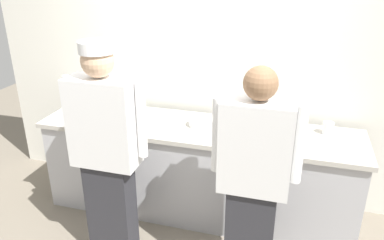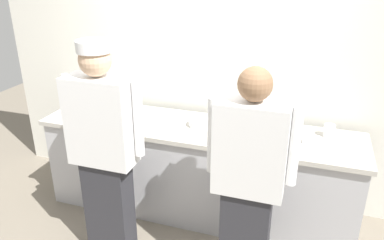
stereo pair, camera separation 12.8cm
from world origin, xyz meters
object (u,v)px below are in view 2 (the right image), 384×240
(plate_stack_front, at_px, (96,105))
(deli_cup, at_px, (329,130))
(sheet_tray, at_px, (153,120))
(squeeze_bottle_primary, at_px, (127,105))
(ramekin_yellow_sauce, at_px, (79,110))
(ramekin_green_sauce, at_px, (107,111))
(ramekin_orange_sauce, at_px, (101,118))
(chef_near_left, at_px, (104,149))
(mixing_bowl_steel, at_px, (268,130))
(chef_center, at_px, (249,180))
(chefs_knife, at_px, (83,116))
(plate_stack_rear, at_px, (201,123))
(ramekin_red_sauce, at_px, (307,140))

(plate_stack_front, relative_size, deli_cup, 1.97)
(sheet_tray, height_order, squeeze_bottle_primary, squeeze_bottle_primary)
(ramekin_yellow_sauce, bearing_deg, ramekin_green_sauce, 14.44)
(sheet_tray, xyz_separation_m, deli_cup, (1.51, 0.17, 0.04))
(plate_stack_front, relative_size, ramekin_orange_sauce, 2.39)
(chef_near_left, bearing_deg, squeeze_bottle_primary, 105.64)
(mixing_bowl_steel, xyz_separation_m, ramekin_orange_sauce, (-1.50, -0.14, -0.03))
(chef_center, height_order, chefs_knife, chef_center)
(plate_stack_rear, bearing_deg, squeeze_bottle_primary, 175.82)
(ramekin_orange_sauce, height_order, chefs_knife, ramekin_orange_sauce)
(plate_stack_rear, height_order, ramekin_orange_sauce, plate_stack_rear)
(chef_center, xyz_separation_m, ramekin_red_sauce, (0.34, 0.70, 0.03))
(deli_cup, height_order, chefs_knife, deli_cup)
(ramekin_yellow_sauce, bearing_deg, chefs_knife, -40.18)
(plate_stack_rear, bearing_deg, mixing_bowl_steel, -1.86)
(plate_stack_front, xyz_separation_m, ramekin_orange_sauce, (0.22, -0.27, -0.01))
(plate_stack_rear, height_order, ramekin_red_sauce, plate_stack_rear)
(sheet_tray, relative_size, squeeze_bottle_primary, 2.46)
(ramekin_yellow_sauce, bearing_deg, plate_stack_rear, 2.96)
(ramekin_red_sauce, bearing_deg, ramekin_green_sauce, 178.45)
(plate_stack_front, bearing_deg, ramekin_yellow_sauce, -114.06)
(chef_near_left, xyz_separation_m, ramekin_green_sauce, (-0.42, 0.76, -0.03))
(mixing_bowl_steel, bearing_deg, plate_stack_rear, 178.14)
(plate_stack_rear, xyz_separation_m, ramekin_red_sauce, (0.90, -0.05, -0.01))
(plate_stack_rear, bearing_deg, chefs_knife, -172.86)
(plate_stack_rear, xyz_separation_m, chefs_knife, (-1.11, -0.14, -0.02))
(mixing_bowl_steel, bearing_deg, sheet_tray, -179.22)
(chefs_knife, bearing_deg, sheet_tray, 9.05)
(deli_cup, bearing_deg, chefs_knife, -172.86)
(ramekin_orange_sauce, bearing_deg, ramekin_yellow_sauce, 161.68)
(mixing_bowl_steel, bearing_deg, squeeze_bottle_primary, 176.84)
(chef_center, bearing_deg, mixing_bowl_steel, 87.94)
(chef_near_left, bearing_deg, chefs_knife, 133.76)
(chef_near_left, bearing_deg, chef_center, 0.44)
(mixing_bowl_steel, distance_m, ramekin_yellow_sauce, 1.79)
(deli_cup, bearing_deg, ramekin_orange_sauce, -171.54)
(chef_near_left, relative_size, plate_stack_front, 8.45)
(plate_stack_rear, relative_size, sheet_tray, 0.47)
(sheet_tray, distance_m, chefs_knife, 0.68)
(plate_stack_rear, relative_size, deli_cup, 2.12)
(chef_center, distance_m, ramekin_orange_sauce, 1.58)
(ramekin_green_sauce, xyz_separation_m, ramekin_orange_sauce, (0.04, -0.16, 0.00))
(mixing_bowl_steel, relative_size, chefs_knife, 1.39)
(chef_near_left, bearing_deg, ramekin_green_sauce, 119.11)
(plate_stack_front, height_order, deli_cup, deli_cup)
(chef_near_left, relative_size, ramekin_red_sauce, 21.65)
(plate_stack_front, height_order, squeeze_bottle_primary, squeeze_bottle_primary)
(squeeze_bottle_primary, relative_size, ramekin_yellow_sauce, 1.87)
(sheet_tray, xyz_separation_m, ramekin_orange_sauce, (-0.46, -0.13, 0.01))
(chef_near_left, height_order, squeeze_bottle_primary, chef_near_left)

